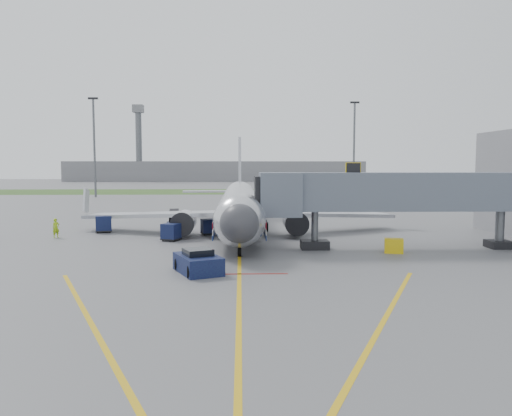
{
  "coord_description": "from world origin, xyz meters",
  "views": [
    {
      "loc": [
        0.09,
        -34.27,
        6.74
      ],
      "look_at": [
        1.34,
        6.16,
        3.2
      ],
      "focal_mm": 35.0,
      "sensor_mm": 36.0,
      "label": 1
    }
  ],
  "objects_px": {
    "airliner": "(240,206)",
    "pushback_tug": "(198,263)",
    "ramp_worker": "(56,228)",
    "belt_loader": "(174,227)"
  },
  "relations": [
    {
      "from": "pushback_tug",
      "to": "ramp_worker",
      "type": "xyz_separation_m",
      "value": [
        -14.36,
        15.35,
        0.26
      ]
    },
    {
      "from": "ramp_worker",
      "to": "pushback_tug",
      "type": "bearing_deg",
      "value": -89.89
    },
    {
      "from": "airliner",
      "to": "ramp_worker",
      "type": "distance_m",
      "value": 17.36
    },
    {
      "from": "airliner",
      "to": "pushback_tug",
      "type": "height_order",
      "value": "airliner"
    },
    {
      "from": "pushback_tug",
      "to": "belt_loader",
      "type": "height_order",
      "value": "belt_loader"
    },
    {
      "from": "airliner",
      "to": "pushback_tug",
      "type": "distance_m",
      "value": 19.03
    },
    {
      "from": "belt_loader",
      "to": "ramp_worker",
      "type": "distance_m",
      "value": 10.85
    },
    {
      "from": "airliner",
      "to": "ramp_worker",
      "type": "bearing_deg",
      "value": -168.65
    },
    {
      "from": "belt_loader",
      "to": "pushback_tug",
      "type": "bearing_deg",
      "value": -77.87
    },
    {
      "from": "airliner",
      "to": "belt_loader",
      "type": "height_order",
      "value": "airliner"
    }
  ]
}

